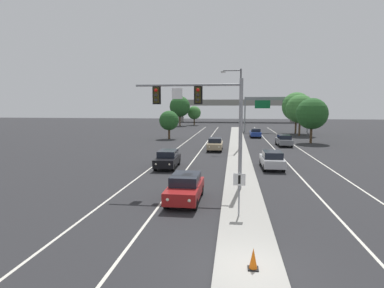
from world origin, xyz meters
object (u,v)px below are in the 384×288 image
Objects in this scene: median_sign_post at (239,188)px; car_oncoming_red at (185,188)px; tree_far_left_a at (169,121)px; tree_far_right_a at (312,114)px; overhead_signal_mast at (206,110)px; highway_sign_gantry at (276,103)px; car_receding_grey at (284,140)px; traffic_cone_median_nose at (253,259)px; tree_far_right_c at (296,107)px; car_receding_blue at (255,133)px; tree_far_left_c at (180,107)px; car_oncoming_tan at (215,144)px; car_receding_silver at (272,159)px; street_lamp_median at (239,104)px; tree_far_right_b at (300,109)px; tree_far_left_b at (194,113)px; car_oncoming_black at (168,159)px.

median_sign_post reaches higher than car_oncoming_red.
tree_far_right_a reaches higher than tree_far_left_a.
overhead_signal_mast is 33.67m from tree_far_left_a.
tree_far_right_a is at bearing -82.07° from highway_sign_gantry.
overhead_signal_mast is 1.60× the size of car_receding_grey.
car_receding_grey is 36.08m from traffic_cone_median_nose.
tree_far_right_c reaches higher than traffic_cone_median_nose.
car_receding_blue is at bearing 85.27° from median_sign_post.
tree_far_right_c is at bearing -38.35° from tree_far_left_c.
overhead_signal_mast is 1.61× the size of car_oncoming_tan.
car_receding_silver is (5.23, 8.06, -4.50)m from overhead_signal_mast.
overhead_signal_mast is 19.70m from car_oncoming_tan.
median_sign_post is 0.49× the size of car_receding_grey.
car_oncoming_tan is at bearing 88.75° from car_oncoming_red.
street_lamp_median is 17.03m from tree_far_left_a.
tree_far_left_c reaches higher than overhead_signal_mast.
highway_sign_gantry reaches higher than tree_far_right_a.
car_receding_silver and car_receding_grey have the same top height.
tree_far_right_b reaches higher than median_sign_post.
median_sign_post is at bearing -108.04° from tree_far_right_a.
car_receding_grey is (9.75, 27.65, 0.00)m from car_oncoming_red.
tree_far_right_b reaches higher than overhead_signal_mast.
tree_far_left_c reaches higher than car_oncoming_tan.
car_oncoming_tan is at bearing -163.80° from street_lamp_median.
street_lamp_median is 52.85m from tree_far_left_b.
car_oncoming_tan is at bearing 96.08° from median_sign_post.
car_receding_grey is 0.55× the size of tree_far_left_c.
car_oncoming_tan is 32.22m from highway_sign_gantry.
street_lamp_median reaches higher than car_oncoming_red.
car_oncoming_red is 36.13m from tree_far_left_a.
car_receding_grey is at bearing 77.59° from median_sign_post.
car_oncoming_black is (-6.47, -12.77, -4.97)m from street_lamp_median.
car_oncoming_red is at bearing -80.19° from tree_far_left_c.
tree_far_right_a is at bearing 68.92° from car_receding_silver.
car_receding_grey is (8.77, 24.87, -4.50)m from overhead_signal_mast.
tree_far_left_b is (-14.84, 63.38, 2.77)m from car_receding_silver.
car_receding_blue is at bearing 86.28° from traffic_cone_median_nose.
car_receding_blue is 47.70m from traffic_cone_median_nose.
tree_far_right_a reaches higher than tree_far_left_b.
car_oncoming_tan and car_receding_blue have the same top height.
car_receding_grey reaches higher than traffic_cone_median_nose.
overhead_signal_mast is 37.63m from car_receding_blue.
car_oncoming_red is 21.96m from car_oncoming_tan.
car_oncoming_tan is 26.84m from tree_far_right_b.
tree_far_right_b is 0.93× the size of tree_far_left_c.
median_sign_post is at bearing -81.33° from tree_far_left_b.
highway_sign_gantry is at bearing 77.79° from overhead_signal_mast.
median_sign_post is at bearing -83.92° from car_oncoming_tan.
car_receding_silver is 1.00× the size of car_receding_grey.
car_receding_grey is at bearing 53.83° from car_oncoming_black.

